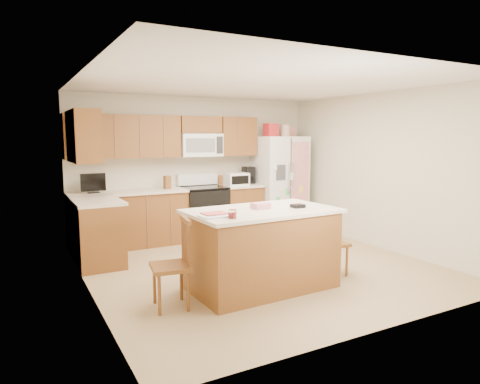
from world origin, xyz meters
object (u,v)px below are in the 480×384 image
windsor_chair_back (236,239)px  windsor_chair_right (330,243)px  windsor_chair_left (173,266)px  island (262,248)px  refrigerator (279,182)px  stove (203,212)px

windsor_chair_back → windsor_chair_right: size_ratio=0.99×
windsor_chair_left → island: bearing=3.0°
refrigerator → island: size_ratio=1.15×
windsor_chair_right → island: bearing=-180.0°
island → windsor_chair_back: (0.06, 0.77, -0.06)m
refrigerator → island: refrigerator is taller
windsor_chair_left → windsor_chair_back: size_ratio=1.08×
windsor_chair_left → refrigerator: bearing=40.7°
stove → windsor_chair_back: stove is taller
island → windsor_chair_left: 1.13m
refrigerator → island: 3.31m
stove → refrigerator: bearing=-2.3°
stove → island: bearing=-98.7°
island → windsor_chair_right: size_ratio=1.99×
refrigerator → windsor_chair_right: size_ratio=2.29×
windsor_chair_right → stove: bearing=103.2°
stove → windsor_chair_back: size_ratio=1.28×
windsor_chair_left → windsor_chair_right: windsor_chair_left is taller
windsor_chair_left → windsor_chair_back: (1.19, 0.83, -0.04)m
stove → refrigerator: refrigerator is taller
windsor_chair_back → island: bearing=-94.5°
refrigerator → windsor_chair_back: size_ratio=2.31×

